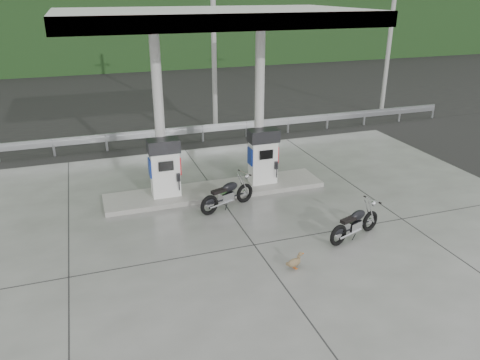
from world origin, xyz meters
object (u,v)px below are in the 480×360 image
object	(u,v)px
gas_pump_right	(263,156)
motorcycle_left	(227,195)
motorcycle_right	(355,224)
duck	(294,263)
gas_pump_left	(165,168)

from	to	relation	value
gas_pump_right	motorcycle_left	size ratio (longest dim) A/B	0.99
motorcycle_right	duck	world-z (taller)	motorcycle_right
gas_pump_right	motorcycle_right	xyz separation A→B (m)	(1.02, -3.98, -0.64)
gas_pump_left	gas_pump_right	distance (m)	3.20
gas_pump_left	duck	distance (m)	5.34
gas_pump_left	motorcycle_left	xyz separation A→B (m)	(1.61, -1.21, -0.62)
gas_pump_right	duck	xyz separation A→B (m)	(-1.10, -4.83, -0.89)
gas_pump_left	gas_pump_right	bearing A→B (deg)	0.00
motorcycle_right	gas_pump_right	bearing A→B (deg)	85.41
motorcycle_left	motorcycle_right	world-z (taller)	motorcycle_left
gas_pump_left	gas_pump_right	world-z (taller)	same
gas_pump_left	duck	xyz separation A→B (m)	(2.10, -4.83, -0.89)
motorcycle_right	duck	xyz separation A→B (m)	(-2.13, -0.85, -0.24)
gas_pump_left	gas_pump_right	xyz separation A→B (m)	(3.20, 0.00, 0.00)
gas_pump_left	motorcycle_left	world-z (taller)	gas_pump_left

